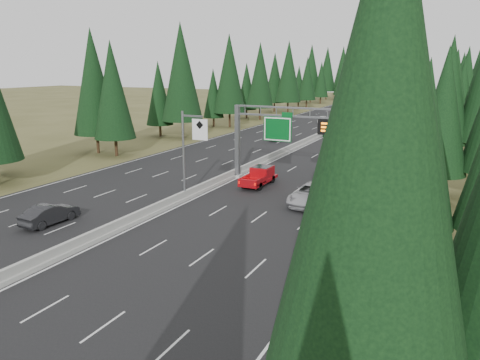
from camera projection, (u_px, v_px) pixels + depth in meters
The scene contains 19 objects.
road at pixel (339, 128), 90.18m from camera, with size 32.00×260.00×0.08m, color black.
shoulder_right at pixel (439, 134), 82.59m from camera, with size 3.60×260.00×0.06m, color olive.
shoulder_left at pixel (255, 123), 97.78m from camera, with size 3.60×260.00×0.06m, color #464620.
median_barrier at pixel (339, 126), 90.09m from camera, with size 0.70×260.00×0.85m.
sign_gantry at pixel (315, 135), 45.77m from camera, with size 16.75×0.98×7.80m.
hov_sign_pole at pixel (189, 150), 40.81m from camera, with size 2.80×0.50×8.00m.
tree_row_right at pixel (470, 85), 70.78m from camera, with size 11.79×239.15×18.53m.
tree_row_left at pixel (229, 77), 94.00m from camera, with size 11.84×240.23×18.98m.
silver_minivan at pixel (312, 194), 40.75m from camera, with size 2.94×6.38×1.77m, color #ACAAAF.
red_pickup at pixel (260, 175), 47.43m from camera, with size 1.98×5.55×1.81m.
car_ahead_green at pixel (332, 132), 79.01m from camera, with size 1.92×4.78×1.63m, color #16642B.
car_ahead_dkred at pixel (391, 128), 83.79m from camera, with size 1.66×4.77×1.57m, color #5B0D0D.
car_ahead_dkgrey at pixel (363, 139), 72.10m from camera, with size 2.13×5.24×1.52m, color black.
car_ahead_white at pixel (415, 113), 110.13m from camera, with size 2.58×5.60×1.56m, color silver.
car_ahead_far at pixel (396, 102), 145.18m from camera, with size 1.67×4.15×1.41m, color black.
car_onc_near at pixel (50, 214), 35.76m from camera, with size 1.63×4.66×1.54m, color black.
car_onc_blue at pixel (279, 135), 75.90m from camera, with size 2.22×5.47×1.59m, color navy.
car_onc_white at pixel (323, 119), 98.42m from camera, with size 1.80×4.48×1.53m, color white.
car_onc_far at pixel (279, 119), 98.02m from camera, with size 2.52×5.47×1.52m, color black.
Camera 1 is at (22.29, -9.23, 11.93)m, focal length 35.00 mm.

